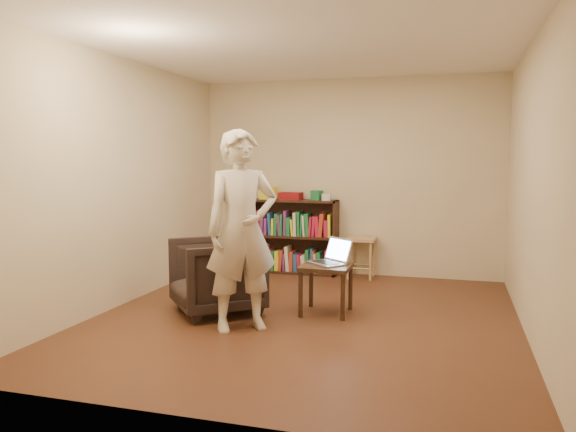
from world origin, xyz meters
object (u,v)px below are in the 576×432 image
(stool, at_px, (361,245))
(side_table, at_px, (326,273))
(bookshelf, at_px, (294,241))
(laptop, at_px, (331,258))
(armchair, at_px, (216,275))
(person, at_px, (242,231))

(stool, height_order, side_table, stool)
(side_table, bearing_deg, bookshelf, 114.96)
(bookshelf, distance_m, stool, 0.93)
(bookshelf, relative_size, stool, 2.27)
(stool, distance_m, laptop, 1.74)
(bookshelf, distance_m, armchair, 2.15)
(side_table, xyz_separation_m, laptop, (0.03, 0.08, 0.14))
(bookshelf, bearing_deg, armchair, -95.32)
(stool, relative_size, side_table, 1.07)
(stool, bearing_deg, person, -104.92)
(person, bearing_deg, stool, 37.67)
(armchair, bearing_deg, bookshelf, 134.17)
(bookshelf, height_order, laptop, bookshelf)
(laptop, bearing_deg, armchair, -124.42)
(armchair, distance_m, laptop, 1.17)
(armchair, bearing_deg, side_table, 63.65)
(stool, height_order, person, person)
(person, bearing_deg, bookshelf, 58.24)
(bookshelf, distance_m, laptop, 2.01)
(laptop, bearing_deg, side_table, -72.22)
(stool, bearing_deg, bookshelf, 176.07)
(armchair, xyz_separation_m, person, (0.46, -0.45, 0.53))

